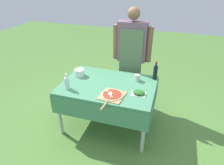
{
  "coord_description": "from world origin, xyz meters",
  "views": [
    {
      "loc": [
        0.81,
        -2.37,
        2.18
      ],
      "look_at": [
        0.06,
        0.0,
        0.78
      ],
      "focal_mm": 32.0,
      "sensor_mm": 36.0,
      "label": 1
    }
  ],
  "objects_px": {
    "prep_table": "(108,89)",
    "oil_bottle": "(155,72)",
    "person_cook": "(132,51)",
    "water_bottle": "(67,82)",
    "mixing_tub": "(79,73)",
    "sauce_jar": "(137,78)",
    "herb_container": "(139,93)",
    "pizza_on_peel": "(112,95)"
  },
  "relations": [
    {
      "from": "prep_table",
      "to": "oil_bottle",
      "type": "bearing_deg",
      "value": 30.54
    },
    {
      "from": "herb_container",
      "to": "sauce_jar",
      "type": "bearing_deg",
      "value": 104.82
    },
    {
      "from": "pizza_on_peel",
      "to": "mixing_tub",
      "type": "bearing_deg",
      "value": 154.06
    },
    {
      "from": "mixing_tub",
      "to": "water_bottle",
      "type": "bearing_deg",
      "value": -88.19
    },
    {
      "from": "oil_bottle",
      "to": "sauce_jar",
      "type": "bearing_deg",
      "value": -152.42
    },
    {
      "from": "sauce_jar",
      "to": "pizza_on_peel",
      "type": "bearing_deg",
      "value": -113.73
    },
    {
      "from": "person_cook",
      "to": "oil_bottle",
      "type": "height_order",
      "value": "person_cook"
    },
    {
      "from": "prep_table",
      "to": "herb_container",
      "type": "height_order",
      "value": "herb_container"
    },
    {
      "from": "oil_bottle",
      "to": "mixing_tub",
      "type": "bearing_deg",
      "value": -168.04
    },
    {
      "from": "herb_container",
      "to": "sauce_jar",
      "type": "height_order",
      "value": "sauce_jar"
    },
    {
      "from": "person_cook",
      "to": "herb_container",
      "type": "relative_size",
      "value": 8.86
    },
    {
      "from": "pizza_on_peel",
      "to": "herb_container",
      "type": "height_order",
      "value": "herb_container"
    },
    {
      "from": "prep_table",
      "to": "sauce_jar",
      "type": "relative_size",
      "value": 14.17
    },
    {
      "from": "oil_bottle",
      "to": "water_bottle",
      "type": "distance_m",
      "value": 1.3
    },
    {
      "from": "prep_table",
      "to": "mixing_tub",
      "type": "relative_size",
      "value": 8.84
    },
    {
      "from": "prep_table",
      "to": "mixing_tub",
      "type": "xyz_separation_m",
      "value": [
        -0.51,
        0.13,
        0.14
      ]
    },
    {
      "from": "water_bottle",
      "to": "person_cook",
      "type": "bearing_deg",
      "value": 55.49
    },
    {
      "from": "prep_table",
      "to": "water_bottle",
      "type": "height_order",
      "value": "water_bottle"
    },
    {
      "from": "person_cook",
      "to": "pizza_on_peel",
      "type": "distance_m",
      "value": 1.03
    },
    {
      "from": "mixing_tub",
      "to": "prep_table",
      "type": "bearing_deg",
      "value": -13.9
    },
    {
      "from": "person_cook",
      "to": "sauce_jar",
      "type": "xyz_separation_m",
      "value": [
        0.2,
        -0.47,
        -0.23
      ]
    },
    {
      "from": "prep_table",
      "to": "water_bottle",
      "type": "bearing_deg",
      "value": -150.41
    },
    {
      "from": "water_bottle",
      "to": "prep_table",
      "type": "bearing_deg",
      "value": 29.59
    },
    {
      "from": "pizza_on_peel",
      "to": "mixing_tub",
      "type": "distance_m",
      "value": 0.78
    },
    {
      "from": "prep_table",
      "to": "oil_bottle",
      "type": "xyz_separation_m",
      "value": [
        0.62,
        0.37,
        0.2
      ]
    },
    {
      "from": "water_bottle",
      "to": "oil_bottle",
      "type": "bearing_deg",
      "value": 30.12
    },
    {
      "from": "pizza_on_peel",
      "to": "oil_bottle",
      "type": "relative_size",
      "value": 1.78
    },
    {
      "from": "person_cook",
      "to": "pizza_on_peel",
      "type": "xyz_separation_m",
      "value": [
        -0.04,
        -0.99,
        -0.26
      ]
    },
    {
      "from": "sauce_jar",
      "to": "prep_table",
      "type": "bearing_deg",
      "value": -147.62
    },
    {
      "from": "pizza_on_peel",
      "to": "sauce_jar",
      "type": "relative_size",
      "value": 5.28
    },
    {
      "from": "prep_table",
      "to": "herb_container",
      "type": "xyz_separation_m",
      "value": [
        0.47,
        -0.13,
        0.11
      ]
    },
    {
      "from": "mixing_tub",
      "to": "sauce_jar",
      "type": "height_order",
      "value": "mixing_tub"
    },
    {
      "from": "pizza_on_peel",
      "to": "mixing_tub",
      "type": "xyz_separation_m",
      "value": [
        -0.66,
        0.41,
        0.04
      ]
    },
    {
      "from": "prep_table",
      "to": "pizza_on_peel",
      "type": "distance_m",
      "value": 0.34
    },
    {
      "from": "prep_table",
      "to": "sauce_jar",
      "type": "distance_m",
      "value": 0.46
    },
    {
      "from": "mixing_tub",
      "to": "sauce_jar",
      "type": "xyz_separation_m",
      "value": [
        0.89,
        0.11,
        -0.01
      ]
    },
    {
      "from": "oil_bottle",
      "to": "herb_container",
      "type": "xyz_separation_m",
      "value": [
        -0.15,
        -0.49,
        -0.09
      ]
    },
    {
      "from": "person_cook",
      "to": "mixing_tub",
      "type": "xyz_separation_m",
      "value": [
        -0.69,
        -0.58,
        -0.22
      ]
    },
    {
      "from": "person_cook",
      "to": "pizza_on_peel",
      "type": "relative_size",
      "value": 3.37
    },
    {
      "from": "water_bottle",
      "to": "sauce_jar",
      "type": "distance_m",
      "value": 1.02
    },
    {
      "from": "oil_bottle",
      "to": "sauce_jar",
      "type": "height_order",
      "value": "oil_bottle"
    },
    {
      "from": "person_cook",
      "to": "mixing_tub",
      "type": "bearing_deg",
      "value": 37.81
    }
  ]
}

